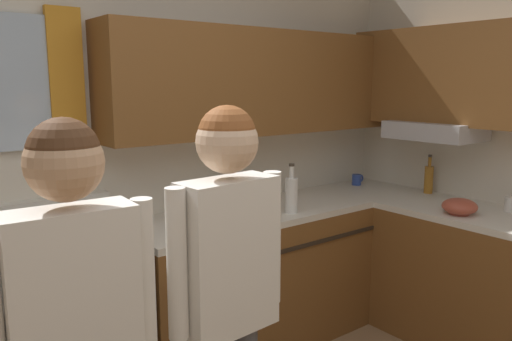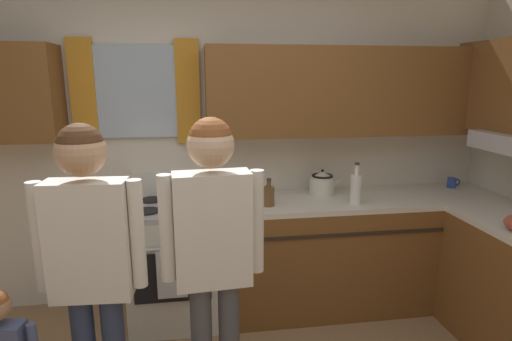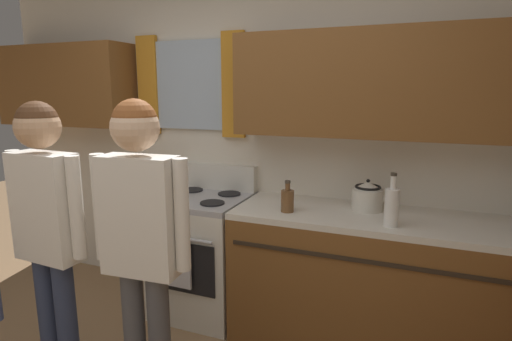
{
  "view_description": "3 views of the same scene",
  "coord_description": "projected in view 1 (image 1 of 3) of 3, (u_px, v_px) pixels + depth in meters",
  "views": [
    {
      "loc": [
        -1.03,
        -0.95,
        1.71
      ],
      "look_at": [
        0.39,
        0.88,
        1.31
      ],
      "focal_mm": 35.59,
      "sensor_mm": 36.0,
      "label": 1
    },
    {
      "loc": [
        -0.1,
        -1.36,
        1.8
      ],
      "look_at": [
        0.22,
        0.8,
        1.31
      ],
      "focal_mm": 28.43,
      "sensor_mm": 36.0,
      "label": 2
    },
    {
      "loc": [
        1.15,
        -1.01,
        1.67
      ],
      "look_at": [
        0.39,
        0.9,
        1.27
      ],
      "focal_mm": 28.57,
      "sensor_mm": 36.0,
      "label": 3
    }
  ],
  "objects": [
    {
      "name": "back_wall_unit",
      "position": [
        107.0,
        127.0,
        2.85
      ],
      "size": [
        4.6,
        0.42,
        2.6
      ],
      "color": "silver",
      "rests_on": "ground"
    },
    {
      "name": "kitchen_counter_run",
      "position": [
        355.0,
        273.0,
        3.4
      ],
      "size": [
        2.25,
        1.9,
        0.9
      ],
      "color": "brown",
      "rests_on": "ground"
    },
    {
      "name": "stove_oven",
      "position": [
        72.0,
        328.0,
        2.6
      ],
      "size": [
        0.64,
        0.67,
        1.1
      ],
      "color": "silver",
      "rests_on": "ground"
    },
    {
      "name": "bottle_milk_white",
      "position": [
        291.0,
        194.0,
        3.17
      ],
      "size": [
        0.08,
        0.08,
        0.31
      ],
      "color": "white",
      "rests_on": "kitchen_counter_run"
    },
    {
      "name": "bottle_oil_amber",
      "position": [
        429.0,
        179.0,
        3.73
      ],
      "size": [
        0.06,
        0.06,
        0.29
      ],
      "color": "#B27223",
      "rests_on": "kitchen_counter_run"
    },
    {
      "name": "bottle_squat_brown",
      "position": [
        199.0,
        215.0,
        2.84
      ],
      "size": [
        0.08,
        0.08,
        0.21
      ],
      "color": "brown",
      "rests_on": "kitchen_counter_run"
    },
    {
      "name": "mug_cobalt_blue",
      "position": [
        357.0,
        180.0,
        4.04
      ],
      "size": [
        0.11,
        0.07,
        0.08
      ],
      "color": "#2D479E",
      "rests_on": "kitchen_counter_run"
    },
    {
      "name": "mug_ceramic_white",
      "position": [
        511.0,
        204.0,
        3.21
      ],
      "size": [
        0.13,
        0.08,
        0.09
      ],
      "color": "white",
      "rests_on": "kitchen_counter_run"
    },
    {
      "name": "stovetop_kettle",
      "position": [
        243.0,
        194.0,
        3.3
      ],
      "size": [
        0.27,
        0.2,
        0.21
      ],
      "color": "silver",
      "rests_on": "kitchen_counter_run"
    },
    {
      "name": "mixing_bowl",
      "position": [
        460.0,
        207.0,
        3.14
      ],
      "size": [
        0.21,
        0.21,
        0.1
      ],
      "color": "#B24C38",
      "rests_on": "kitchen_counter_run"
    },
    {
      "name": "adult_holding_child",
      "position": [
        75.0,
        322.0,
        1.48
      ],
      "size": [
        0.5,
        0.22,
        1.62
      ],
      "color": "#2D3856",
      "rests_on": "ground"
    },
    {
      "name": "adult_in_plaid",
      "position": [
        228.0,
        272.0,
        1.85
      ],
      "size": [
        0.51,
        0.22,
        1.64
      ],
      "color": "#4C4C51",
      "rests_on": "ground"
    }
  ]
}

